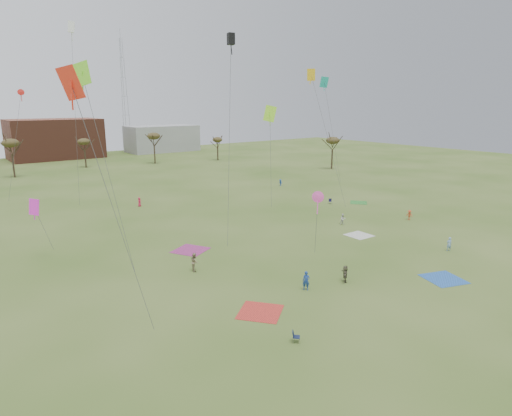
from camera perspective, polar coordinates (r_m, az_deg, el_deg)
ground at (r=41.51m, az=10.37°, el=-10.53°), size 260.00×260.00×0.00m
flyer_near_right at (r=40.76m, az=6.60°, el=-9.48°), size 0.76×0.78×1.80m
spectator_fore_b at (r=45.29m, az=-8.06°, el=-7.03°), size 1.05×1.15×1.91m
spectator_fore_c at (r=43.07m, az=11.63°, el=-8.47°), size 1.39×1.48×1.67m
flyer_mid_b at (r=67.85m, az=19.50°, el=-0.87°), size 0.73×1.05×1.48m
flyer_mid_c at (r=55.52m, az=24.03°, el=-4.34°), size 0.72×0.64×1.65m
spectator_mid_e at (r=62.82m, az=11.35°, el=-1.44°), size 0.92×0.83×1.55m
flyer_far_b at (r=74.92m, az=-15.07°, el=0.79°), size 0.87×0.89×1.54m
flyer_far_c at (r=90.45m, az=3.22°, el=3.35°), size 0.54×0.91×1.39m
blanket_red at (r=36.91m, az=0.55°, el=-13.51°), size 4.79×4.79×0.03m
blanket_blue at (r=46.94m, az=23.42°, el=-8.56°), size 4.42×4.42×0.03m
blanket_cream at (r=58.31m, az=13.39°, el=-3.52°), size 3.08×3.08×0.03m
blanket_plum at (r=51.73m, az=-8.60°, el=-5.51°), size 4.84×4.84×0.03m
blanket_olive at (r=77.28m, az=13.33°, el=0.70°), size 3.93×3.93×0.03m
camp_chair_left at (r=32.85m, az=5.28°, el=-16.74°), size 0.74×0.74×0.87m
camp_chair_right at (r=75.38m, az=9.70°, el=0.75°), size 0.74×0.74×0.87m
kites_aloft at (r=62.56m, az=-12.63°, el=17.86°), size 60.47×63.29×27.89m
tree_line at (r=107.63m, az=-23.95°, el=7.30°), size 117.44×49.32×8.91m
building_brick at (r=149.17m, az=-24.91°, el=8.25°), size 26.00×16.00×12.00m
building_grey at (r=159.02m, az=-12.23°, el=8.91°), size 24.00×12.00×9.00m
radio_tower at (r=160.99m, az=-16.92°, el=13.94°), size 1.51×1.72×41.00m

